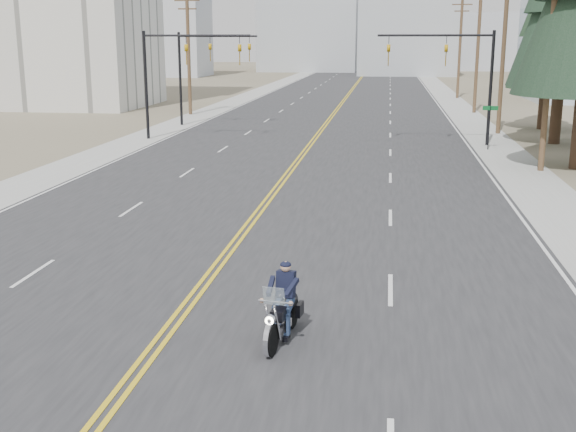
% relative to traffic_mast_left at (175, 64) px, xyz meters
% --- Properties ---
extents(ground_plane, '(400.00, 400.00, 0.00)m').
position_rel_traffic_mast_left_xyz_m(ground_plane, '(8.98, -32.00, -4.94)').
color(ground_plane, '#776D56').
rests_on(ground_plane, ground).
extents(road, '(20.00, 200.00, 0.01)m').
position_rel_traffic_mast_left_xyz_m(road, '(8.98, 38.00, -4.93)').
color(road, '#303033').
rests_on(road, ground).
extents(sidewalk_left, '(3.00, 200.00, 0.01)m').
position_rel_traffic_mast_left_xyz_m(sidewalk_left, '(-2.52, 38.00, -4.93)').
color(sidewalk_left, '#A5A5A0').
rests_on(sidewalk_left, ground).
extents(sidewalk_right, '(3.00, 200.00, 0.01)m').
position_rel_traffic_mast_left_xyz_m(sidewalk_right, '(20.48, 38.00, -4.93)').
color(sidewalk_right, '#A5A5A0').
rests_on(sidewalk_right, ground).
extents(traffic_mast_left, '(7.10, 0.26, 7.00)m').
position_rel_traffic_mast_left_xyz_m(traffic_mast_left, '(0.00, 0.00, 0.00)').
color(traffic_mast_left, black).
rests_on(traffic_mast_left, ground).
extents(traffic_mast_right, '(7.10, 0.26, 7.00)m').
position_rel_traffic_mast_left_xyz_m(traffic_mast_right, '(17.95, 0.00, 0.00)').
color(traffic_mast_right, black).
rests_on(traffic_mast_right, ground).
extents(traffic_mast_far, '(6.10, 0.26, 7.00)m').
position_rel_traffic_mast_left_xyz_m(traffic_mast_far, '(-0.33, 8.00, -0.06)').
color(traffic_mast_far, black).
rests_on(traffic_mast_far, ground).
extents(street_sign, '(0.90, 0.06, 2.62)m').
position_rel_traffic_mast_left_xyz_m(street_sign, '(19.78, -2.00, -3.13)').
color(street_sign, black).
rests_on(street_sign, ground).
extents(utility_pole_b, '(2.20, 0.30, 11.50)m').
position_rel_traffic_mast_left_xyz_m(utility_pole_b, '(21.48, -9.00, 1.05)').
color(utility_pole_b, brown).
rests_on(utility_pole_b, ground).
extents(utility_pole_c, '(2.20, 0.30, 11.00)m').
position_rel_traffic_mast_left_xyz_m(utility_pole_c, '(21.48, 6.00, 0.79)').
color(utility_pole_c, brown).
rests_on(utility_pole_c, ground).
extents(utility_pole_d, '(2.20, 0.30, 11.50)m').
position_rel_traffic_mast_left_xyz_m(utility_pole_d, '(21.48, 21.00, 1.05)').
color(utility_pole_d, brown).
rests_on(utility_pole_d, ground).
extents(utility_pole_e, '(2.20, 0.30, 11.00)m').
position_rel_traffic_mast_left_xyz_m(utility_pole_e, '(21.48, 38.00, 0.79)').
color(utility_pole_e, brown).
rests_on(utility_pole_e, ground).
extents(utility_pole_left, '(2.20, 0.30, 10.50)m').
position_rel_traffic_mast_left_xyz_m(utility_pole_left, '(-3.52, 16.00, 0.54)').
color(utility_pole_left, brown).
rests_on(utility_pole_left, ground).
extents(haze_bldg_a, '(14.00, 12.00, 22.00)m').
position_rel_traffic_mast_left_xyz_m(haze_bldg_a, '(-26.02, 83.00, 6.06)').
color(haze_bldg_a, '#B7BCC6').
rests_on(haze_bldg_a, ground).
extents(haze_bldg_b, '(18.00, 14.00, 14.00)m').
position_rel_traffic_mast_left_xyz_m(haze_bldg_b, '(16.98, 93.00, 2.06)').
color(haze_bldg_b, '#ADB2B7').
rests_on(haze_bldg_b, ground).
extents(haze_bldg_d, '(20.00, 15.00, 26.00)m').
position_rel_traffic_mast_left_xyz_m(haze_bldg_d, '(-3.02, 108.00, 8.06)').
color(haze_bldg_d, '#ADB2B7').
rests_on(haze_bldg_d, ground).
extents(haze_bldg_e, '(14.00, 14.00, 12.00)m').
position_rel_traffic_mast_left_xyz_m(haze_bldg_e, '(33.98, 118.00, 1.06)').
color(haze_bldg_e, '#B7BCC6').
rests_on(haze_bldg_e, ground).
extents(haze_bldg_f, '(12.00, 12.00, 16.00)m').
position_rel_traffic_mast_left_xyz_m(haze_bldg_f, '(-41.02, 98.00, 3.06)').
color(haze_bldg_f, '#ADB2B7').
rests_on(haze_bldg_f, ground).
extents(motorcyclist, '(1.26, 2.34, 1.74)m').
position_rel_traffic_mast_left_xyz_m(motorcyclist, '(11.61, -31.65, -4.07)').
color(motorcyclist, black).
rests_on(motorcyclist, ground).
extents(conifer_far, '(5.59, 5.59, 14.97)m').
position_rel_traffic_mast_left_xyz_m(conifer_far, '(25.09, 9.29, 3.65)').
color(conifer_far, '#382619').
rests_on(conifer_far, ground).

